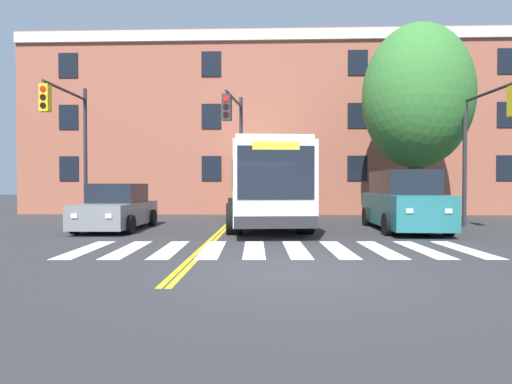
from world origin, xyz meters
The scene contains 12 objects.
ground_plane centered at (0.00, 0.00, 0.00)m, with size 120.00×120.00×0.00m, color #303033.
crosswalk centered at (-0.23, 2.71, 0.00)m, with size 10.50×3.25×0.01m.
lane_line_yellow_inner centered at (-2.19, 16.71, 0.00)m, with size 0.12×36.00×0.01m, color gold.
lane_line_yellow_outer centered at (-2.03, 16.71, 0.00)m, with size 0.12×36.00×0.01m, color gold.
city_bus centered at (-0.66, 9.18, 1.76)m, with size 3.56×10.74×3.20m.
car_grey_near_lane centered at (-6.13, 7.23, 0.79)m, with size 2.19×4.60×1.73m.
car_teal_far_lane centered at (4.57, 7.26, 1.05)m, with size 2.32×5.26×2.21m.
traffic_light_near_corner centered at (7.57, 7.39, 3.66)m, with size 0.44×3.17×5.51m.
traffic_light_far_corner centered at (-8.58, 8.57, 3.96)m, with size 0.34×3.34×5.96m.
traffic_light_overhead centered at (-1.80, 9.22, 3.79)m, with size 0.60×3.16×5.66m.
street_tree_curbside_large centered at (6.30, 10.64, 5.64)m, with size 6.78×7.05×8.89m.
building_facade centered at (0.45, 17.99, 5.23)m, with size 30.58×6.69×10.44m.
Camera 1 is at (-0.39, -7.67, 1.69)m, focal length 28.00 mm.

